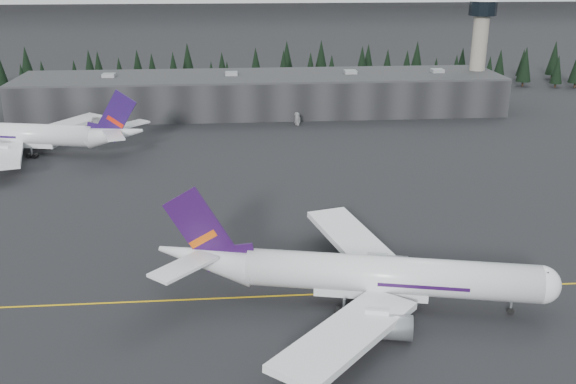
{
  "coord_description": "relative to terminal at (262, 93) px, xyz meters",
  "views": [
    {
      "loc": [
        -9.24,
        -89.17,
        48.84
      ],
      "look_at": [
        0.0,
        20.0,
        9.0
      ],
      "focal_mm": 40.0,
      "sensor_mm": 36.0,
      "label": 1
    }
  ],
  "objects": [
    {
      "name": "ground",
      "position": [
        0.0,
        -125.0,
        -6.3
      ],
      "size": [
        1400.0,
        1400.0,
        0.0
      ],
      "primitive_type": "plane",
      "color": "black",
      "rests_on": "ground"
    },
    {
      "name": "taxiline",
      "position": [
        0.0,
        -127.0,
        -6.29
      ],
      "size": [
        400.0,
        0.4,
        0.02
      ],
      "primitive_type": "cube",
      "color": "gold",
      "rests_on": "ground"
    },
    {
      "name": "terminal",
      "position": [
        0.0,
        0.0,
        0.0
      ],
      "size": [
        160.0,
        30.0,
        12.6
      ],
      "color": "black",
      "rests_on": "ground"
    },
    {
      "name": "control_tower",
      "position": [
        75.0,
        3.0,
        17.11
      ],
      "size": [
        10.0,
        10.0,
        37.7
      ],
      "color": "gray",
      "rests_on": "ground"
    },
    {
      "name": "treeline",
      "position": [
        0.0,
        37.0,
        1.2
      ],
      "size": [
        360.0,
        20.0,
        15.0
      ],
      "primitive_type": "cube",
      "color": "black",
      "rests_on": "ground"
    },
    {
      "name": "jet_main",
      "position": [
        7.78,
        -130.15,
        -1.35
      ],
      "size": [
        58.92,
        53.8,
        17.56
      ],
      "rotation": [
        0.0,
        0.0,
        -0.22
      ],
      "color": "white",
      "rests_on": "ground"
    },
    {
      "name": "jet_parked",
      "position": [
        -62.62,
        -44.21,
        -1.28
      ],
      "size": [
        59.69,
        54.51,
        17.79
      ],
      "rotation": [
        0.0,
        0.0,
        2.92
      ],
      "color": "white",
      "rests_on": "ground"
    },
    {
      "name": "gse_vehicle_a",
      "position": [
        -50.07,
        -25.91,
        -5.54
      ],
      "size": [
        2.93,
        5.64,
        1.52
      ],
      "primitive_type": "imported",
      "rotation": [
        0.0,
        0.0,
        0.08
      ],
      "color": "#BABABD",
      "rests_on": "ground"
    },
    {
      "name": "gse_vehicle_b",
      "position": [
        10.27,
        -19.82,
        -5.59
      ],
      "size": [
        4.41,
        3.72,
        1.43
      ],
      "primitive_type": "imported",
      "rotation": [
        0.0,
        0.0,
        -0.98
      ],
      "color": "silver",
      "rests_on": "ground"
    }
  ]
}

